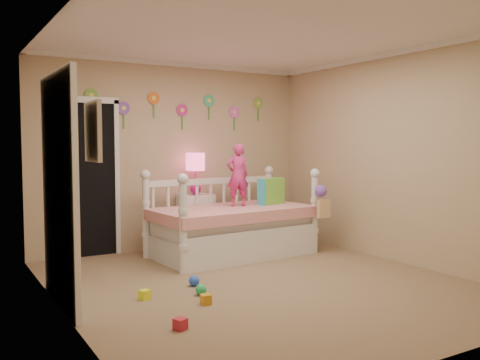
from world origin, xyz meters
TOP-DOWN VIEW (x-y plane):
  - floor at (0.00, 0.00)m, footprint 4.00×4.50m
  - ceiling at (0.00, 0.00)m, footprint 4.00×4.50m
  - back_wall at (0.00, 2.25)m, footprint 4.00×0.01m
  - left_wall at (-2.00, 0.00)m, footprint 0.01×4.50m
  - right_wall at (2.00, 0.00)m, footprint 0.01×4.50m
  - crown_molding at (0.00, 0.00)m, footprint 4.00×4.50m
  - daybed at (0.42, 1.34)m, footprint 2.19×1.28m
  - pillow_turquoise at (1.00, 1.33)m, footprint 0.38×0.22m
  - pillow_lime at (1.05, 1.34)m, footprint 0.40×0.22m
  - child at (0.53, 1.39)m, footprint 0.34×0.26m
  - nightstand at (0.24, 2.06)m, footprint 0.47×0.37m
  - table_lamp at (0.24, 2.06)m, footprint 0.27×0.27m
  - closet_doorway at (-1.25, 2.23)m, footprint 0.90×0.04m
  - flower_decals at (-0.09, 2.24)m, footprint 3.40×0.02m
  - mirror_closet at (-1.96, 0.30)m, footprint 0.07×1.30m
  - wall_picture at (-1.97, -0.90)m, footprint 0.05×0.34m
  - hanging_bag at (1.43, 0.74)m, footprint 0.20×0.16m
  - toy_scatter at (-0.94, -0.19)m, footprint 1.20×1.50m

SIDE VIEW (x-z plane):
  - floor at x=0.00m, z-range -0.01..0.01m
  - toy_scatter at x=-0.94m, z-range 0.00..0.11m
  - nightstand at x=0.24m, z-range 0.00..0.75m
  - daybed at x=0.42m, z-range 0.00..1.15m
  - hanging_bag at x=1.43m, z-range 0.52..0.88m
  - pillow_turquoise at x=1.00m, z-range 0.64..0.99m
  - pillow_lime at x=1.05m, z-range 0.64..1.00m
  - closet_doorway at x=-1.25m, z-range 0.00..2.07m
  - mirror_closet at x=-1.96m, z-range 0.00..2.10m
  - child at x=0.53m, z-range 0.64..1.47m
  - table_lamp at x=0.24m, z-range 0.85..1.43m
  - back_wall at x=0.00m, z-range 0.00..2.60m
  - left_wall at x=-2.00m, z-range 0.00..2.60m
  - right_wall at x=2.00m, z-range 0.00..2.60m
  - wall_picture at x=-1.97m, z-range 1.34..1.76m
  - flower_decals at x=-0.09m, z-range 1.69..2.19m
  - crown_molding at x=0.00m, z-range 2.54..2.60m
  - ceiling at x=0.00m, z-range 2.60..2.60m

